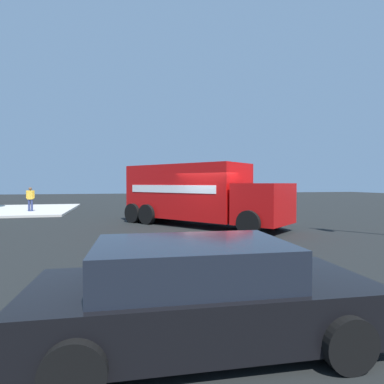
{
  "coord_description": "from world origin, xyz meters",
  "views": [
    {
      "loc": [
        13.22,
        -3.93,
        2.06
      ],
      "look_at": [
        -1.81,
        -0.3,
        1.62
      ],
      "focal_mm": 29.42,
      "sensor_mm": 36.0,
      "label": 1
    }
  ],
  "objects_px": {
    "delivery_truck": "(197,194)",
    "sedan_black": "(200,294)",
    "pedestrian_near_corner": "(30,198)",
    "pickup_navy": "(195,199)"
  },
  "relations": [
    {
      "from": "delivery_truck",
      "to": "pedestrian_near_corner",
      "type": "distance_m",
      "value": 12.85
    },
    {
      "from": "sedan_black",
      "to": "pedestrian_near_corner",
      "type": "height_order",
      "value": "pedestrian_near_corner"
    },
    {
      "from": "delivery_truck",
      "to": "sedan_black",
      "type": "bearing_deg",
      "value": -14.25
    },
    {
      "from": "delivery_truck",
      "to": "pickup_navy",
      "type": "distance_m",
      "value": 10.25
    },
    {
      "from": "delivery_truck",
      "to": "sedan_black",
      "type": "xyz_separation_m",
      "value": [
        10.92,
        -2.77,
        -0.91
      ]
    },
    {
      "from": "delivery_truck",
      "to": "sedan_black",
      "type": "distance_m",
      "value": 11.3
    },
    {
      "from": "pedestrian_near_corner",
      "to": "sedan_black",
      "type": "bearing_deg",
      "value": 19.04
    },
    {
      "from": "sedan_black",
      "to": "delivery_truck",
      "type": "bearing_deg",
      "value": 165.75
    },
    {
      "from": "pickup_navy",
      "to": "sedan_black",
      "type": "xyz_separation_m",
      "value": [
        20.85,
        -5.2,
        -0.1
      ]
    },
    {
      "from": "pickup_navy",
      "to": "pedestrian_near_corner",
      "type": "xyz_separation_m",
      "value": [
        1.31,
        -11.95,
        0.34
      ]
    }
  ]
}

